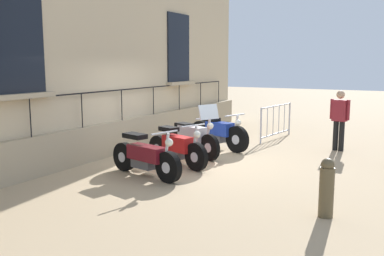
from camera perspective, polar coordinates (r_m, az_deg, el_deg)
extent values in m
plane|color=tan|center=(10.42, -0.60, -4.30)|extent=(60.00, 60.00, 0.00)
cube|color=#C6B28E|center=(11.59, -11.28, 15.34)|extent=(0.60, 13.95, 7.44)
cube|color=tan|center=(11.43, -9.34, -1.08)|extent=(0.20, 13.95, 0.85)
cube|color=black|center=(13.84, -1.80, 10.56)|extent=(0.06, 1.28, 2.12)
cube|color=tan|center=(13.81, -1.49, 5.96)|extent=(0.24, 1.48, 0.10)
cube|color=black|center=(9.11, -22.22, 10.92)|extent=(0.06, 1.28, 2.12)
cube|color=tan|center=(9.06, -21.50, 3.96)|extent=(0.24, 1.48, 0.10)
cube|color=black|center=(11.26, -9.33, 5.01)|extent=(0.03, 11.72, 0.03)
cylinder|color=black|center=(9.18, -20.60, 1.29)|extent=(0.02, 0.02, 0.79)
cylinder|color=black|center=(10.19, -14.36, 2.25)|extent=(0.02, 0.02, 0.79)
cylinder|color=black|center=(11.29, -9.28, 3.01)|extent=(0.02, 0.02, 0.79)
cylinder|color=black|center=(12.47, -5.13, 3.61)|extent=(0.02, 0.02, 0.79)
cylinder|color=black|center=(13.71, -1.70, 4.10)|extent=(0.02, 0.02, 0.79)
cylinder|color=black|center=(14.99, 1.15, 4.49)|extent=(0.02, 0.02, 0.79)
cylinder|color=black|center=(16.29, 3.55, 4.81)|extent=(0.02, 0.02, 0.79)
cylinder|color=black|center=(8.46, -3.13, -5.20)|extent=(0.64, 0.29, 0.62)
cylinder|color=silver|center=(8.46, -3.13, -5.20)|extent=(0.25, 0.21, 0.22)
cylinder|color=black|center=(9.49, -8.94, -3.77)|extent=(0.64, 0.29, 0.62)
cylinder|color=silver|center=(9.49, -8.94, -3.77)|extent=(0.25, 0.21, 0.22)
cube|color=maroon|center=(8.88, -6.01, -3.30)|extent=(0.97, 0.53, 0.30)
cube|color=#4C4C51|center=(9.01, -6.41, -4.59)|extent=(0.60, 0.38, 0.22)
cube|color=black|center=(9.11, -7.58, -1.04)|extent=(0.57, 0.40, 0.10)
cylinder|color=silver|center=(8.42, -3.38, -2.91)|extent=(0.17, 0.10, 0.68)
cylinder|color=silver|center=(8.40, -3.64, -0.61)|extent=(0.20, 0.67, 0.04)
sphere|color=white|center=(8.34, -3.06, -1.92)|extent=(0.16, 0.16, 0.16)
cylinder|color=silver|center=(9.27, -6.32, -4.90)|extent=(0.82, 0.28, 0.08)
cylinder|color=black|center=(9.36, 0.57, -3.84)|extent=(0.63, 0.31, 0.62)
cylinder|color=silver|center=(9.36, 0.57, -3.84)|extent=(0.25, 0.20, 0.22)
cylinder|color=black|center=(10.32, -4.41, -2.69)|extent=(0.63, 0.31, 0.62)
cylinder|color=silver|center=(10.32, -4.41, -2.69)|extent=(0.25, 0.20, 0.22)
cube|color=red|center=(9.75, -1.86, -2.07)|extent=(0.84, 0.54, 0.34)
cube|color=#4C4C51|center=(9.87, -2.23, -3.37)|extent=(0.52, 0.38, 0.22)
cube|color=black|center=(9.94, -3.09, -0.11)|extent=(0.50, 0.40, 0.10)
cylinder|color=silver|center=(9.33, 0.36, -1.77)|extent=(0.17, 0.11, 0.68)
cylinder|color=silver|center=(9.31, 0.15, 0.32)|extent=(0.25, 0.66, 0.04)
sphere|color=white|center=(9.25, 0.66, -0.86)|extent=(0.16, 0.16, 0.16)
cylinder|color=silver|center=(10.11, -2.04, -3.71)|extent=(0.69, 0.30, 0.08)
cylinder|color=black|center=(10.32, 2.33, -2.60)|extent=(0.64, 0.34, 0.65)
cylinder|color=silver|center=(10.32, 2.33, -2.60)|extent=(0.26, 0.20, 0.23)
cylinder|color=black|center=(11.41, -2.36, -1.51)|extent=(0.64, 0.34, 0.65)
cylinder|color=silver|center=(11.41, -2.36, -1.51)|extent=(0.26, 0.20, 0.23)
cube|color=#B2B2BC|center=(10.78, 0.04, -0.81)|extent=(0.88, 0.60, 0.40)
cube|color=#4C4C51|center=(10.90, -0.29, -2.16)|extent=(0.55, 0.42, 0.23)
cube|color=black|center=(11.01, -1.07, 0.41)|extent=(0.54, 0.44, 0.10)
cylinder|color=silver|center=(10.30, 2.16, -0.64)|extent=(0.17, 0.12, 0.71)
cylinder|color=silver|center=(10.28, 1.99, 1.33)|extent=(0.30, 0.65, 0.04)
sphere|color=white|center=(10.22, 2.43, 0.26)|extent=(0.16, 0.16, 0.16)
cylinder|color=silver|center=(11.15, -0.10, -2.51)|extent=(0.72, 0.36, 0.08)
cube|color=silver|center=(10.22, 2.22, 2.13)|extent=(0.33, 0.56, 0.36)
cylinder|color=black|center=(11.28, 6.01, -1.52)|extent=(0.71, 0.35, 0.71)
cylinder|color=silver|center=(11.28, 6.01, -1.52)|extent=(0.28, 0.22, 0.25)
cylinder|color=black|center=(12.21, 1.18, -0.69)|extent=(0.71, 0.35, 0.71)
cylinder|color=silver|center=(12.21, 1.18, -0.69)|extent=(0.28, 0.22, 0.25)
cube|color=#1E389E|center=(11.66, 3.69, -0.07)|extent=(0.85, 0.57, 0.35)
cube|color=#4C4C51|center=(11.77, 3.32, -1.23)|extent=(0.53, 0.41, 0.25)
cube|color=black|center=(11.86, 2.57, 1.14)|extent=(0.51, 0.43, 0.10)
cylinder|color=silver|center=(11.26, 5.84, 0.09)|extent=(0.17, 0.11, 0.64)
cylinder|color=silver|center=(11.25, 5.68, 1.70)|extent=(0.27, 0.72, 0.04)
sphere|color=white|center=(11.20, 6.12, 0.73)|extent=(0.16, 0.16, 0.16)
cylinder|color=silver|center=(12.03, 3.44, -1.62)|extent=(0.69, 0.30, 0.08)
cylinder|color=#B7B7BF|center=(12.63, 9.11, 0.30)|extent=(0.05, 0.05, 1.05)
cylinder|color=#B7B7BF|center=(14.45, 12.77, 1.24)|extent=(0.05, 0.05, 1.05)
cylinder|color=#B7B7BF|center=(13.48, 11.12, 2.89)|extent=(0.30, 2.02, 0.04)
cylinder|color=#B7B7BF|center=(13.59, 11.01, -0.76)|extent=(0.30, 2.02, 0.04)
cylinder|color=#B7B7BF|center=(12.98, 9.93, 0.84)|extent=(0.02, 0.02, 0.87)
cylinder|color=#B7B7BF|center=(13.34, 10.70, 1.03)|extent=(0.02, 0.02, 0.87)
cylinder|color=#B7B7BF|center=(13.71, 11.43, 1.21)|extent=(0.02, 0.02, 0.87)
cylinder|color=#B7B7BF|center=(14.08, 12.12, 1.38)|extent=(0.02, 0.02, 0.87)
cylinder|color=brown|center=(6.91, 17.36, -8.14)|extent=(0.22, 0.22, 0.77)
sphere|color=brown|center=(6.80, 17.52, -4.65)|extent=(0.20, 0.20, 0.20)
cylinder|color=black|center=(12.13, 19.17, -1.03)|extent=(0.14, 0.14, 0.80)
cylinder|color=black|center=(12.18, 18.47, -0.95)|extent=(0.14, 0.14, 0.80)
cube|color=maroon|center=(12.06, 18.98, 2.20)|extent=(0.39, 0.28, 0.56)
sphere|color=tan|center=(12.03, 19.07, 4.19)|extent=(0.22, 0.22, 0.22)
cylinder|color=maroon|center=(11.99, 19.97, 2.25)|extent=(0.09, 0.09, 0.54)
cylinder|color=maroon|center=(12.14, 18.01, 2.42)|extent=(0.09, 0.09, 0.54)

